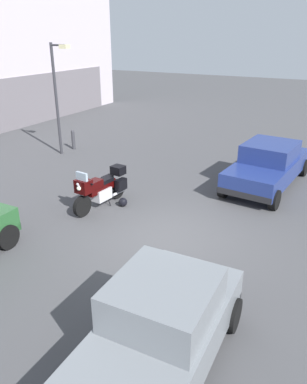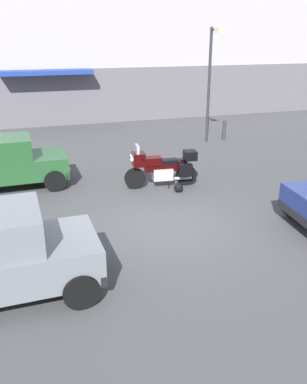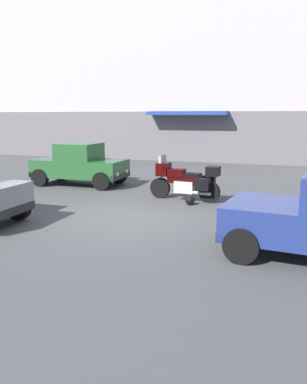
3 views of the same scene
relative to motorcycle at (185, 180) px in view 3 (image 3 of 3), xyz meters
name	(u,v)px [view 3 (image 3 of 3)]	position (x,y,z in m)	size (l,w,h in m)	color
ground_plane	(127,218)	(-0.85, -2.61, -0.62)	(80.00, 80.00, 0.00)	#424244
building_facade_rear	(225,64)	(-0.85, 11.44, 4.77)	(34.04, 3.40, 10.88)	#B2A8B2
motorcycle	(185,180)	(0.00, 0.00, 0.00)	(2.26, 0.85, 1.36)	black
helmet	(190,200)	(0.30, -0.60, -0.48)	(0.28, 0.28, 0.28)	black
car_compact_side	(80,165)	(-4.44, 1.38, 0.15)	(3.49, 1.73, 1.56)	#235128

